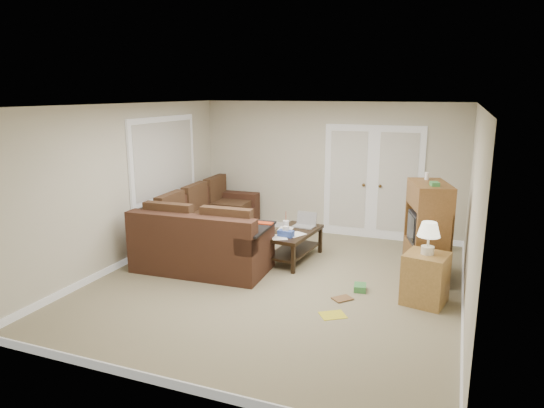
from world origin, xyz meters
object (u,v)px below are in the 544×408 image
at_px(sectional_sofa, 206,232).
at_px(side_cabinet, 426,274).
at_px(tv_armoire, 427,231).
at_px(coffee_table, 294,244).

relative_size(sectional_sofa, side_cabinet, 2.87).
height_order(tv_armoire, side_cabinet, tv_armoire).
distance_m(sectional_sofa, coffee_table, 1.50).
height_order(coffee_table, side_cabinet, side_cabinet).
bearing_deg(side_cabinet, coffee_table, 167.45).
height_order(sectional_sofa, coffee_table, sectional_sofa).
xyz_separation_m(tv_armoire, side_cabinet, (0.07, -0.90, -0.33)).
xyz_separation_m(sectional_sofa, tv_armoire, (3.52, 0.17, 0.35)).
bearing_deg(sectional_sofa, tv_armoire, 0.16).
bearing_deg(tv_armoire, side_cabinet, -101.92).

